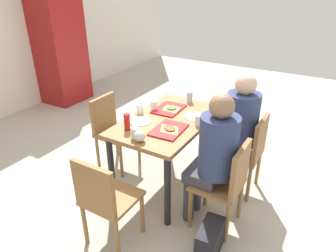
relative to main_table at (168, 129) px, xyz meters
The scene contains 23 objects.
ground_plane 0.67m from the main_table, ahead, with size 10.00×10.00×0.02m, color #B2AD9E.
main_table is the anchor object (origin of this frame).
chair_near_left 0.83m from the main_table, 111.68° to the right, with size 0.40×0.40×0.84m.
chair_near_right 0.83m from the main_table, 68.32° to the right, with size 0.40×0.40×0.84m.
chair_far_side 0.77m from the main_table, 90.00° to the left, with size 0.40×0.40×0.84m.
chair_left_end 1.00m from the main_table, behind, with size 0.40×0.40×0.84m.
person_in_red 0.69m from the main_table, 116.02° to the right, with size 0.32×0.42×1.25m.
person_in_brown_jacket 0.69m from the main_table, 63.98° to the right, with size 0.32×0.42×1.25m.
tray_red_near 0.27m from the main_table, 148.32° to the right, with size 0.36×0.26×0.02m, color red.
tray_red_far 0.26m from the main_table, 27.88° to the left, with size 0.36×0.26×0.02m, color red.
paper_plate_center 0.29m from the main_table, 131.47° to the left, with size 0.22×0.22×0.01m, color white.
paper_plate_near_edge 0.29m from the main_table, 48.53° to the right, with size 0.22×0.22×0.01m, color white.
pizza_slice_a 0.29m from the main_table, 146.81° to the right, with size 0.21×0.24×0.02m.
pizza_slice_b 0.26m from the main_table, 21.37° to the left, with size 0.23×0.23×0.02m.
plastic_cup_a 0.35m from the main_table, 95.44° to the left, with size 0.07×0.07×0.10m, color white.
plastic_cup_b 0.35m from the main_table, 84.56° to the right, with size 0.07×0.07×0.10m, color white.
plastic_cup_c 0.51m from the main_table, behind, with size 0.07×0.07×0.10m, color white.
plastic_cup_d 0.31m from the main_table, 63.50° to the left, with size 0.07×0.07×0.10m, color white.
soda_can 0.54m from the main_table, ahead, with size 0.07×0.07×0.12m, color #B7BCC6.
condiment_bottle 0.48m from the main_table, 152.42° to the left, with size 0.06×0.06×0.16m, color red.
foil_bundle 0.53m from the main_table, behind, with size 0.10×0.10×0.10m, color silver.
handbag 1.13m from the main_table, 130.16° to the right, with size 0.32×0.16×0.28m, color black.
drink_fridge 3.12m from the main_table, 66.69° to the left, with size 0.70×0.60×1.90m, color maroon.
Camera 1 is at (-2.34, -1.37, 2.04)m, focal length 32.41 mm.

